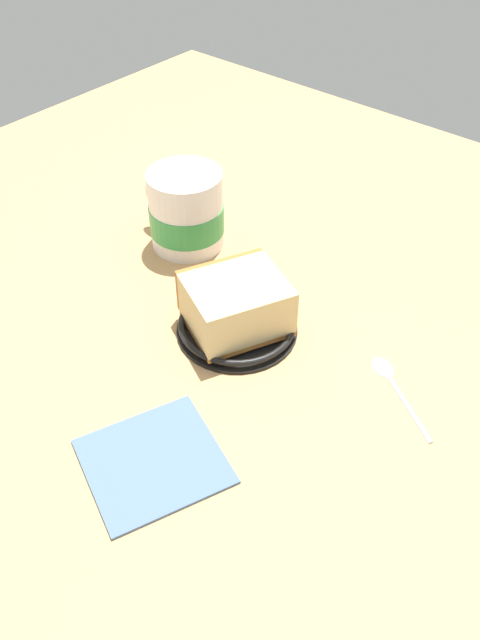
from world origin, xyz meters
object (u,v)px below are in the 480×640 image
at_px(cake_slice, 236,304).
at_px(teaspoon, 391,377).
at_px(small_plate, 237,326).
at_px(folded_napkin, 153,460).
at_px(tea_mug, 186,211).

height_order(cake_slice, teaspoon, cake_slice).
xyz_separation_m(small_plate, teaspoon, (-0.16, -0.04, -0.00)).
bearing_deg(cake_slice, folded_napkin, 107.51).
relative_size(small_plate, cake_slice, 1.02).
bearing_deg(cake_slice, tea_mug, -28.88).
height_order(teaspoon, folded_napkin, teaspoon).
relative_size(cake_slice, folded_napkin, 1.09).
bearing_deg(teaspoon, folded_napkin, 63.75).
relative_size(cake_slice, tea_mug, 1.09).
bearing_deg(tea_mug, folded_napkin, 128.37).
relative_size(tea_mug, folded_napkin, 1.00).
height_order(cake_slice, tea_mug, tea_mug).
distance_m(small_plate, folded_napkin, 0.19).
xyz_separation_m(tea_mug, folded_napkin, (-0.21, 0.26, -0.04)).
distance_m(cake_slice, tea_mug, 0.17).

